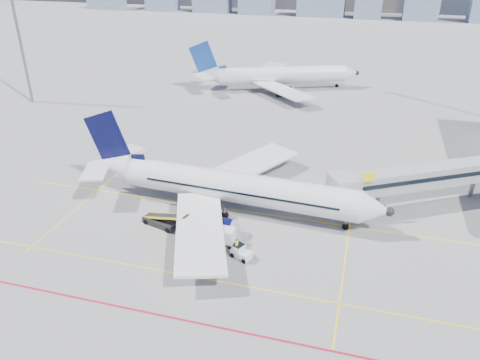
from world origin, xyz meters
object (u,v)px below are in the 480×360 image
object	(u,v)px
main_aircraft	(226,186)
baggage_tug	(241,252)
belt_loader	(162,221)
second_aircraft	(275,75)
ramp_worker	(237,249)
cargo_dolly	(220,235)

from	to	relation	value
main_aircraft	baggage_tug	bearing A→B (deg)	-61.14
main_aircraft	belt_loader	world-z (taller)	main_aircraft
second_aircraft	ramp_worker	xyz separation A→B (m)	(9.78, -65.18, -2.23)
baggage_tug	ramp_worker	size ratio (longest dim) A/B	1.27
baggage_tug	ramp_worker	world-z (taller)	ramp_worker
second_aircraft	cargo_dolly	world-z (taller)	second_aircraft
cargo_dolly	belt_loader	xyz separation A→B (m)	(-7.84, 1.51, -0.42)
main_aircraft	second_aircraft	bearing A→B (deg)	98.72
main_aircraft	belt_loader	xyz separation A→B (m)	(-6.19, -6.04, -2.54)
cargo_dolly	ramp_worker	size ratio (longest dim) A/B	1.88
cargo_dolly	ramp_worker	xyz separation A→B (m)	(2.57, -1.94, -0.10)
baggage_tug	second_aircraft	bearing A→B (deg)	123.19
cargo_dolly	ramp_worker	bearing A→B (deg)	-33.60
baggage_tug	belt_loader	size ratio (longest dim) A/B	0.39
second_aircraft	ramp_worker	world-z (taller)	second_aircraft
main_aircraft	cargo_dolly	world-z (taller)	main_aircraft
belt_loader	baggage_tug	bearing A→B (deg)	-1.22
cargo_dolly	belt_loader	size ratio (longest dim) A/B	0.57
second_aircraft	cargo_dolly	xyz separation A→B (m)	(7.21, -63.25, -2.12)
main_aircraft	baggage_tug	xyz separation A→B (m)	(4.63, -9.57, -2.49)
ramp_worker	second_aircraft	bearing A→B (deg)	22.42
second_aircraft	ramp_worker	bearing A→B (deg)	-103.50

